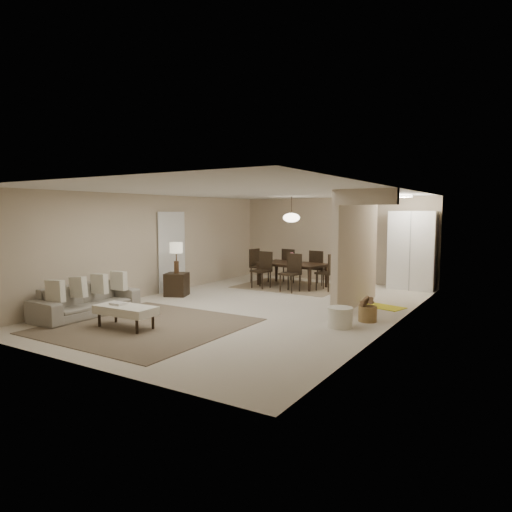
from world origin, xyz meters
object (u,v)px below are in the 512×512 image
Objects in this scene: pantry_cabinet at (412,251)px; wicker_basket at (367,314)px; dining_table at (291,275)px; ottoman_bench at (126,310)px; side_table at (177,284)px; sofa at (86,300)px; round_pouf at (340,317)px.

wicker_basket is (0.14, -4.18, -0.90)m from pantry_cabinet.
dining_table is (-3.11, 2.89, 0.19)m from wicker_basket.
pantry_cabinet is 7.74m from ottoman_bench.
ottoman_bench is 4.46m from wicker_basket.
side_table is 3.26m from dining_table.
sofa reaches higher than round_pouf.
side_table is at bearing -139.84° from pantry_cabinet.
round_pouf is (4.66, 1.78, -0.13)m from sofa.
dining_table reaches higher than ottoman_bench.
side_table reaches higher than wicker_basket.
pantry_cabinet reaches higher than ottoman_bench.
pantry_cabinet reaches higher than wicker_basket.
pantry_cabinet is 4.57× the size of round_pouf.
dining_table is (1.78, 2.73, 0.05)m from side_table.
pantry_cabinet is at bearing 91.98° from wicker_basket.
sofa reaches higher than wicker_basket.
wicker_basket is 4.26m from dining_table.
wicker_basket is (0.28, 0.68, -0.03)m from round_pouf.
dining_table is at bearing 137.10° from wicker_basket.
pantry_cabinet is at bearing 62.17° from ottoman_bench.
sofa is 6.17× the size of wicker_basket.
sofa is 1.47m from ottoman_bench.
pantry_cabinet is at bearing 88.35° from round_pouf.
ottoman_bench reaches higher than wicker_basket.
wicker_basket is (4.89, -0.17, -0.14)m from side_table.
sofa is at bearing -153.52° from wicker_basket.
sofa is 5.66m from dining_table.
dining_table reaches higher than round_pouf.
pantry_cabinet is at bearing 30.65° from dining_table.
wicker_basket is 0.18× the size of dining_table.
wicker_basket is at bearing 67.39° from round_pouf.
sofa reaches higher than side_table.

